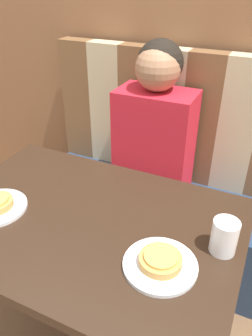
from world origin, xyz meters
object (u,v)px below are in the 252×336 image
(person, at_px, (155,123))
(pizza_right, at_px, (160,260))
(drinking_cup, at_px, (224,237))
(plate_right, at_px, (160,265))

(person, height_order, pizza_right, person)
(pizza_right, relative_size, drinking_cup, 1.12)
(person, bearing_deg, plate_right, -67.99)
(pizza_right, distance_m, drinking_cup, 0.19)
(plate_right, xyz_separation_m, drinking_cup, (0.14, 0.13, 0.05))
(person, relative_size, pizza_right, 6.22)
(person, height_order, plate_right, person)
(plate_right, distance_m, pizza_right, 0.02)
(drinking_cup, bearing_deg, pizza_right, -136.48)
(plate_right, distance_m, drinking_cup, 0.20)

